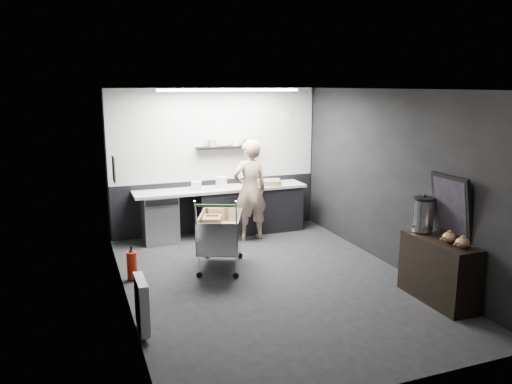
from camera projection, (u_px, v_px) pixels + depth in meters
name	position (u px, v px, depth m)	size (l,w,h in m)	color
floor	(271.00, 281.00, 7.15)	(5.50, 5.50, 0.00)	black
ceiling	(272.00, 89.00, 6.58)	(5.50, 5.50, 0.00)	silver
wall_back	(216.00, 161.00, 9.38)	(5.50, 5.50, 0.00)	black
wall_front	(391.00, 250.00, 4.35)	(5.50, 5.50, 0.00)	black
wall_left	(122.00, 201.00, 6.18)	(5.50, 5.50, 0.00)	black
wall_right	(393.00, 180.00, 7.56)	(5.50, 5.50, 0.00)	black
kitchen_wall_panel	(216.00, 135.00, 9.26)	(3.95, 0.02, 1.70)	#B3B2AE
dado_panel	(217.00, 205.00, 9.55)	(3.95, 0.02, 1.00)	black
floating_shelf	(228.00, 147.00, 9.28)	(1.20, 0.22, 0.04)	black
wall_clock	(285.00, 117.00, 9.67)	(0.20, 0.20, 0.03)	silver
poster	(114.00, 169.00, 7.33)	(0.02, 0.30, 0.40)	silver
poster_red_band	(114.00, 164.00, 7.32)	(0.01, 0.22, 0.10)	red
radiator	(142.00, 304.00, 5.59)	(0.10, 0.50, 0.60)	silver
ceiling_strip	(230.00, 90.00, 8.28)	(2.40, 0.20, 0.04)	white
prep_counter	(229.00, 210.00, 9.32)	(3.20, 0.61, 0.90)	black
person	(250.00, 190.00, 8.90)	(0.66, 0.44, 1.82)	beige
shopping_cart	(220.00, 234.00, 7.57)	(0.98, 1.25, 1.13)	silver
sideboard	(438.00, 261.00, 6.43)	(0.47, 1.10, 1.65)	black
fire_extinguisher	(132.00, 264.00, 7.16)	(0.15, 0.15, 0.49)	#B4220C
cardboard_box	(268.00, 182.00, 9.43)	(0.48, 0.36, 0.10)	#8A664A
pink_tub	(221.00, 182.00, 9.16)	(0.20, 0.20, 0.20)	#F5D4DC
white_container	(196.00, 186.00, 8.95)	(0.18, 0.14, 0.16)	silver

